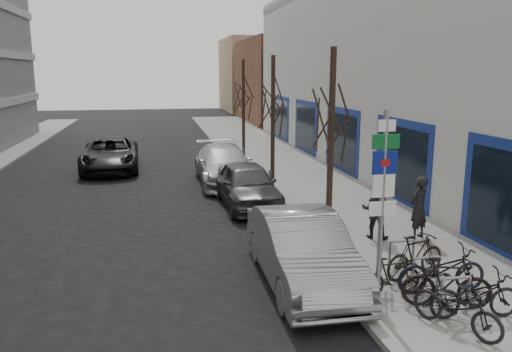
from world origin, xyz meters
name	(u,v)px	position (x,y,z in m)	size (l,w,h in m)	color
ground	(260,329)	(0.00, 0.00, 0.00)	(120.00, 120.00, 0.00)	black
sidewalk_east	(318,194)	(4.50, 10.00, 0.07)	(5.00, 70.00, 0.15)	slate
commercial_building	(504,70)	(17.00, 16.00, 5.00)	(20.00, 32.00, 10.00)	#B7B7B2
brick_building_far	(305,81)	(13.00, 40.00, 4.00)	(12.00, 14.00, 8.00)	brown
tan_building_far	(275,75)	(13.50, 55.00, 4.50)	(13.00, 12.00, 9.00)	#937A5B
highway_sign_pole	(382,200)	(2.40, -0.01, 2.46)	(0.55, 0.10, 4.20)	gray
bike_rack	(426,270)	(3.80, 0.60, 0.66)	(0.66, 2.26, 0.83)	gray
tree_near	(332,103)	(2.60, 3.50, 4.10)	(1.80, 1.80, 5.50)	black
tree_mid	(273,93)	(2.60, 10.00, 4.10)	(1.80, 1.80, 5.50)	black
tree_far	(243,88)	(2.60, 16.50, 4.10)	(1.80, 1.80, 5.50)	black
meter_front	(318,230)	(2.15, 3.00, 0.92)	(0.10, 0.08, 1.27)	gray
meter_mid	(270,184)	(2.15, 8.50, 0.92)	(0.10, 0.08, 1.27)	gray
meter_back	(243,158)	(2.15, 14.00, 0.92)	(0.10, 0.08, 1.27)	gray
bike_near_left	(457,303)	(3.51, -1.02, 0.69)	(0.54, 1.78, 1.09)	black
bike_near_right	(447,282)	(3.84, -0.15, 0.70)	(0.54, 1.82, 1.10)	black
bike_mid_curb	(442,266)	(4.16, 0.55, 0.75)	(0.60, 1.98, 1.21)	black
bike_mid_inner	(391,276)	(3.00, 0.61, 0.60)	(0.44, 1.48, 0.90)	black
bike_far_curb	(476,291)	(4.15, -0.64, 0.71)	(0.56, 1.84, 1.12)	black
bike_far_inner	(415,256)	(3.99, 1.39, 0.69)	(0.53, 1.77, 1.08)	black
parked_car_front	(302,249)	(1.40, 1.93, 0.83)	(1.76, 5.05, 1.66)	#9A9B9F
parked_car_mid	(247,185)	(1.40, 8.96, 0.81)	(1.91, 4.76, 1.62)	#434348
parked_car_back	(224,165)	(1.10, 13.01, 0.83)	(2.33, 5.73, 1.66)	#AEADB3
lane_car	(110,154)	(-4.12, 17.12, 0.82)	(2.71, 5.88, 1.63)	black
pedestrian_near	(419,208)	(5.49, 3.98, 1.06)	(0.67, 0.44, 1.83)	black
pedestrian_far	(376,210)	(4.29, 4.25, 0.99)	(0.62, 0.42, 1.68)	black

